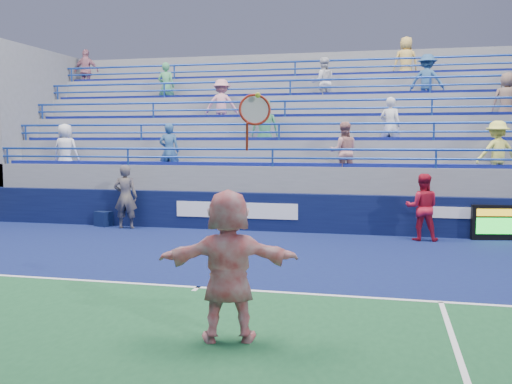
% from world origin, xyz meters
% --- Properties ---
extents(ground, '(120.00, 120.00, 0.00)m').
position_xyz_m(ground, '(0.00, 0.00, 0.00)').
color(ground, '#333538').
extents(sponsor_wall, '(18.00, 0.32, 1.10)m').
position_xyz_m(sponsor_wall, '(0.00, 6.50, 0.55)').
color(sponsor_wall, '#090F33').
rests_on(sponsor_wall, ground).
extents(bleacher_stand, '(18.00, 5.62, 6.13)m').
position_xyz_m(bleacher_stand, '(0.01, 10.27, 1.54)').
color(bleacher_stand, slate).
rests_on(bleacher_stand, ground).
extents(serve_speed_board, '(1.35, 0.39, 0.93)m').
position_xyz_m(serve_speed_board, '(6.05, 6.33, 0.47)').
color(serve_speed_board, black).
rests_on(serve_speed_board, ground).
extents(judge_chair, '(0.59, 0.61, 0.82)m').
position_xyz_m(judge_chair, '(-5.11, 6.30, 0.26)').
color(judge_chair, '#0C163A').
rests_on(judge_chair, ground).
extents(tennis_player, '(1.94, 1.03, 3.20)m').
position_xyz_m(tennis_player, '(1.24, -2.40, 1.00)').
color(tennis_player, white).
rests_on(tennis_player, ground).
extents(line_judge, '(0.76, 0.56, 1.89)m').
position_xyz_m(line_judge, '(-4.27, 6.00, 0.95)').
color(line_judge, '#141939').
rests_on(line_judge, ground).
extents(ball_girl, '(0.86, 0.67, 1.75)m').
position_xyz_m(ball_girl, '(4.13, 5.86, 0.88)').
color(ball_girl, '#AE132A').
rests_on(ball_girl, ground).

